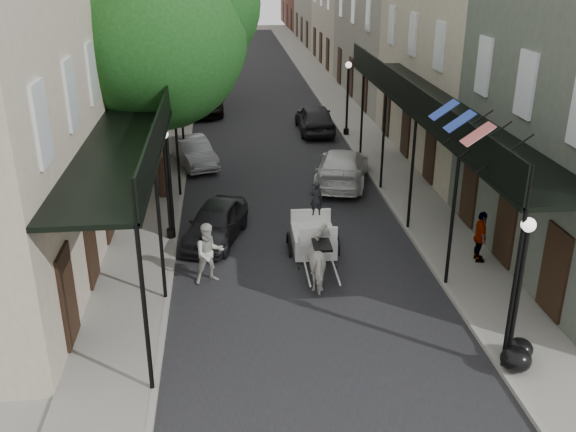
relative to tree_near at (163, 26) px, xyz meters
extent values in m
plane|color=gray|center=(4.20, -10.18, -6.49)|extent=(140.00, 140.00, 0.00)
cube|color=black|center=(4.20, 9.82, -6.48)|extent=(8.00, 90.00, 0.01)
cube|color=gray|center=(-0.80, 9.82, -6.43)|extent=(2.20, 90.00, 0.12)
cube|color=gray|center=(9.20, 9.82, -6.43)|extent=(2.20, 90.00, 0.12)
cube|color=#BCAD96|center=(-4.40, 19.82, -1.24)|extent=(5.00, 80.00, 10.50)
cube|color=gray|center=(12.80, 19.82, -1.24)|extent=(5.00, 80.00, 10.50)
cube|color=black|center=(-0.80, -3.18, -2.49)|extent=(2.20, 18.00, 0.12)
cube|color=black|center=(0.25, -3.18, -1.99)|extent=(0.06, 18.00, 1.00)
cylinder|color=black|center=(0.20, -12.18, -4.37)|extent=(0.10, 0.10, 4.00)
cylinder|color=black|center=(0.20, -4.18, -4.37)|extent=(0.10, 0.10, 4.00)
cylinder|color=black|center=(0.20, 3.82, -4.37)|extent=(0.10, 0.10, 4.00)
cube|color=black|center=(9.20, -3.18, -2.49)|extent=(2.20, 18.00, 0.12)
cube|color=black|center=(8.15, -3.18, -1.99)|extent=(0.06, 18.00, 1.00)
cylinder|color=black|center=(8.20, -12.18, -4.37)|extent=(0.10, 0.10, 4.00)
cylinder|color=black|center=(8.20, -4.18, -4.37)|extent=(0.10, 0.10, 4.00)
cylinder|color=black|center=(8.20, 3.82, -4.37)|extent=(0.10, 0.10, 4.00)
cylinder|color=#382619|center=(-0.40, -0.18, -3.57)|extent=(0.44, 0.44, 5.60)
sphere|color=#184115|center=(-0.40, -0.18, -0.29)|extent=(6.80, 6.80, 6.80)
sphere|color=#184115|center=(0.96, 0.42, 0.71)|extent=(5.10, 5.10, 5.10)
cylinder|color=#382619|center=(-0.40, 13.82, -3.85)|extent=(0.44, 0.44, 5.04)
sphere|color=#184115|center=(-0.40, 13.82, -0.91)|extent=(6.00, 6.00, 6.00)
cylinder|color=black|center=(8.30, -12.18, -6.22)|extent=(0.28, 0.28, 0.30)
cylinder|color=black|center=(8.30, -12.18, -4.67)|extent=(0.12, 0.12, 3.40)
sphere|color=white|center=(8.30, -12.18, -2.82)|extent=(0.32, 0.32, 0.32)
cylinder|color=black|center=(0.10, -4.18, -6.22)|extent=(0.28, 0.28, 0.30)
cylinder|color=black|center=(0.10, -4.18, -4.67)|extent=(0.12, 0.12, 3.40)
sphere|color=white|center=(0.10, -4.18, -2.82)|extent=(0.32, 0.32, 0.32)
cylinder|color=black|center=(8.30, 7.82, -6.22)|extent=(0.28, 0.28, 0.30)
cylinder|color=black|center=(8.30, 7.82, -4.67)|extent=(0.12, 0.12, 3.40)
sphere|color=white|center=(8.30, 7.82, -2.82)|extent=(0.32, 0.32, 0.32)
imported|color=silver|center=(4.66, -7.60, -5.71)|extent=(0.87, 1.85, 1.55)
torus|color=black|center=(3.94, -4.86, -5.91)|extent=(0.11, 1.21, 1.21)
torus|color=black|center=(5.49, -4.89, -5.91)|extent=(0.11, 1.21, 1.21)
torus|color=black|center=(4.11, -6.18, -6.19)|extent=(0.08, 0.63, 0.63)
torus|color=black|center=(5.27, -6.21, -6.19)|extent=(0.08, 0.63, 0.63)
cube|color=white|center=(4.71, -5.07, -5.50)|extent=(1.35, 1.72, 0.66)
cube|color=white|center=(4.69, -6.05, -5.03)|extent=(1.14, 0.54, 0.11)
cube|color=white|center=(4.69, -6.29, -4.75)|extent=(1.13, 0.12, 0.47)
imported|color=black|center=(4.69, -6.05, -4.45)|extent=(0.39, 0.26, 1.06)
imported|color=#B8B7AD|center=(1.42, -7.18, -5.57)|extent=(1.06, 0.94, 1.83)
imported|color=gray|center=(-1.05, 7.82, -5.63)|extent=(0.96, 0.56, 1.47)
imported|color=gray|center=(9.64, -6.92, -5.56)|extent=(0.53, 1.00, 1.62)
imported|color=black|center=(1.60, -4.32, -5.84)|extent=(2.55, 4.07, 1.29)
imported|color=gray|center=(0.60, 3.82, -5.86)|extent=(2.44, 4.02, 1.25)
imported|color=black|center=(0.60, 13.82, -5.73)|extent=(3.03, 5.69, 1.52)
imported|color=silver|center=(6.80, 0.84, -5.78)|extent=(3.19, 5.23, 1.42)
imported|color=black|center=(6.80, 8.82, -5.73)|extent=(1.78, 4.43, 1.51)
ellipsoid|color=black|center=(8.40, -12.38, -6.07)|extent=(0.70, 0.70, 0.60)
ellipsoid|color=black|center=(8.70, -11.93, -6.12)|extent=(0.62, 0.62, 0.49)
camera|label=1|loc=(1.98, -23.96, 2.58)|focal=40.00mm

